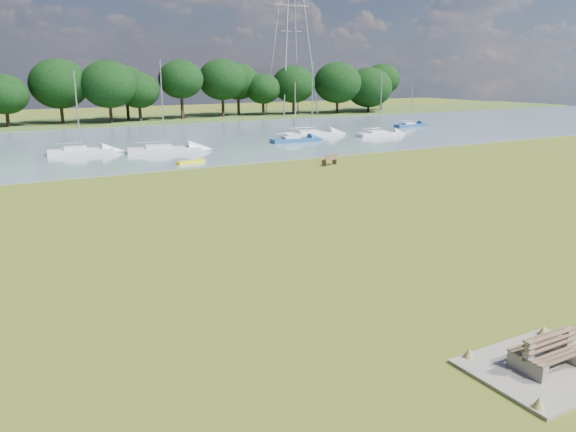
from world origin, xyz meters
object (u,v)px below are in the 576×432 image
kayak (191,162)px  sailboat_2 (294,138)px  riverbank_bench (330,160)px  sailboat_5 (164,148)px  sailboat_1 (410,124)px  sailboat_7 (379,133)px  bench_pair (548,352)px  pylon (291,3)px  sailboat_4 (311,133)px  sailboat_3 (80,149)px

kayak → sailboat_2: 17.91m
riverbank_bench → sailboat_5: size_ratio=0.19×
sailboat_1 → sailboat_7: sailboat_7 is taller
bench_pair → riverbank_bench: bearing=66.5°
pylon → sailboat_4: bearing=-115.8°
sailboat_7 → sailboat_4: bearing=155.6°
kayak → sailboat_7: size_ratio=0.35×
sailboat_1 → sailboat_3: (-46.98, -5.36, 0.08)m
kayak → sailboat_3: 13.02m
sailboat_3 → sailboat_5: 8.04m
sailboat_1 → sailboat_2: 24.84m
sailboat_4 → sailboat_2: bearing=-131.7°
sailboat_1 → sailboat_4: 19.24m
sailboat_3 → sailboat_5: (7.56, -2.75, -0.03)m
sailboat_5 → sailboat_7: 28.01m
riverbank_bench → sailboat_7: bearing=23.4°
bench_pair → sailboat_1: (43.08, 54.53, -0.09)m
sailboat_2 → riverbank_bench: bearing=-104.0°
kayak → sailboat_1: bearing=10.3°
pylon → sailboat_3: bearing=-141.5°
pylon → kayak: bearing=-128.6°
riverbank_bench → sailboat_1: 36.96m
sailboat_1 → sailboat_4: bearing=-167.6°
sailboat_5 → sailboat_1: bearing=25.3°
riverbank_bench → sailboat_7: 23.56m
bench_pair → kayak: bench_pair is taller
bench_pair → riverbank_bench: (13.97, 31.76, -0.01)m
bench_pair → sailboat_1: bearing=51.9°
pylon → sailboat_1: size_ratio=5.20×
sailboat_1 → sailboat_2: size_ratio=0.90×
sailboat_5 → sailboat_7: sailboat_5 is taller
sailboat_3 → sailboat_4: size_ratio=0.88×
kayak → sailboat_7: sailboat_7 is taller
sailboat_5 → sailboat_7: size_ratio=1.19×
riverbank_bench → pylon: size_ratio=0.06×
riverbank_bench → sailboat_2: (5.36, 15.50, -0.05)m
sailboat_3 → sailboat_2: bearing=4.0°
bench_pair → sailboat_7: bearing=56.5°
sailboat_5 → sailboat_7: bearing=15.6°
pylon → bench_pair: bearing=-115.4°
sailboat_7 → sailboat_5: bearing=-174.5°
sailboat_1 → sailboat_5: bearing=-165.5°
pylon → sailboat_1: (3.17, -29.47, -19.39)m
sailboat_1 → sailboat_4: (-18.97, -3.20, 0.07)m
bench_pair → pylon: (39.91, 84.00, 19.31)m
pylon → sailboat_3: pylon is taller
riverbank_bench → sailboat_4: 22.04m
bench_pair → sailboat_2: bearing=68.0°
sailboat_7 → bench_pair: bearing=-120.2°
sailboat_4 → sailboat_7: sailboat_4 is taller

